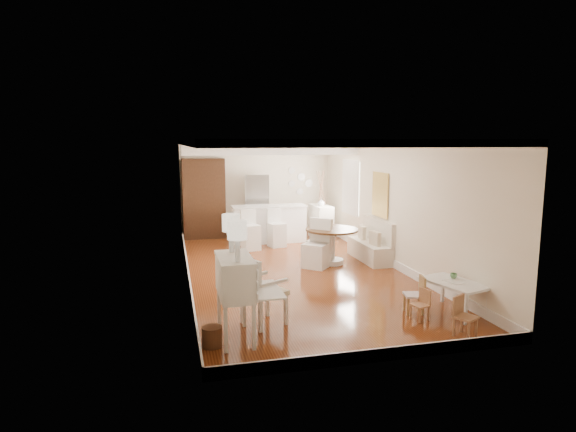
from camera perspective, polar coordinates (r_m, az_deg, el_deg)
name	(u,v)px	position (r m, az deg, el deg)	size (l,w,h in m)	color
room	(291,178)	(10.48, 0.41, 4.47)	(9.00, 9.04, 2.82)	brown
secretary_bureau	(235,298)	(6.88, -6.27, -9.64)	(0.94, 0.96, 1.20)	silver
gustavian_armchair	(264,290)	(7.41, -2.88, -8.78)	(0.61, 0.61, 1.07)	silver
wicker_basket	(212,337)	(6.84, -8.99, -13.93)	(0.28, 0.28, 0.28)	#59321B
kids_table	(453,297)	(8.41, 19.01, -9.08)	(0.62, 1.04, 0.52)	white
kids_chair_a	(420,305)	(7.93, 15.36, -10.08)	(0.24, 0.24, 0.50)	tan
kids_chair_b	(414,294)	(8.19, 14.71, -8.96)	(0.30, 0.30, 0.63)	#A47E4A
kids_chair_c	(466,317)	(7.47, 20.31, -11.12)	(0.29, 0.29, 0.59)	#996745
banquette	(370,240)	(11.48, 9.67, -2.79)	(0.52, 1.60, 0.98)	silver
dining_table	(332,246)	(11.04, 5.19, -3.59)	(1.20, 1.20, 0.82)	#4E3019
slip_chair_near	(316,244)	(10.69, 3.39, -3.28)	(0.51, 0.53, 1.08)	white
slip_chair_far	(319,240)	(11.32, 3.75, -2.87)	(0.46, 0.48, 0.97)	white
breakfast_counter	(269,224)	(13.37, -2.27, -0.93)	(2.05, 0.65, 1.03)	white
bar_stool_left	(251,230)	(12.42, -4.44, -1.69)	(0.41, 0.41, 1.04)	white
bar_stool_right	(277,228)	(12.78, -1.34, -1.44)	(0.40, 0.40, 1.00)	silver
pantry_cabinet	(204,198)	(14.11, -9.95, 2.07)	(1.20, 0.60, 2.30)	#381E11
fridge	(268,205)	(14.37, -2.34, 1.30)	(0.75, 0.65, 1.80)	silver
sideboard	(321,222)	(13.93, 3.91, -0.69)	(0.45, 1.00, 0.96)	white
pencil_cup	(454,276)	(8.52, 19.04, -6.72)	(0.11, 0.11, 0.09)	#55925A
branch_vase	(321,202)	(13.81, 3.95, 1.66)	(0.19, 0.19, 0.20)	white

